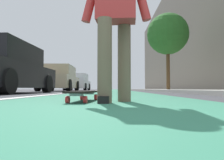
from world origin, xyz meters
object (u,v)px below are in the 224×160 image
Objects in this scene: skater_person at (115,11)px; parked_car_mid at (59,79)px; traffic_light at (99,62)px; street_tree_mid at (168,34)px; skateboard at (83,93)px; parked_car_near at (4,70)px; parked_car_far at (78,83)px.

skater_person reaches higher than parked_car_mid.
traffic_light is (12.09, -1.43, 2.54)m from parked_car_mid.
skater_person is 11.24m from street_tree_mid.
street_tree_mid reaches higher than skateboard.
parked_car_near is at bearing 36.13° from skateboard.
parked_car_far is (13.15, 0.11, -0.00)m from parked_car_near.
skater_person is at bearing -113.29° from skateboard.
parked_car_mid is (6.44, 0.03, 0.01)m from parked_car_near.
parked_car_mid is at bearing 89.23° from street_tree_mid.
skater_person is at bearing 163.62° from street_tree_mid.
traffic_light is (18.52, -1.40, 2.55)m from parked_car_near.
traffic_light reaches higher than parked_car_far.
skater_person is 0.37× the size of parked_car_far.
parked_car_mid is at bearing 173.25° from traffic_light.
traffic_light is at bearing 3.92° from skateboard.
parked_car_near is at bearing 134.84° from street_tree_mid.
parked_car_far is 6.14m from traffic_light.
parked_car_far is at bearing 0.66° from parked_car_mid.
parked_car_far is 0.96× the size of street_tree_mid.
skater_person is 17.66m from parked_car_far.
parked_car_mid is 12.43m from traffic_light.
parked_car_mid reaches higher than parked_car_near.
parked_car_far is (17.33, 3.40, -0.24)m from skater_person.
parked_car_mid is 1.02× the size of parked_car_far.
parked_car_mid reaches higher than parked_car_far.
parked_car_near reaches higher than skateboard.
traffic_light is at bearing -4.32° from parked_car_near.
street_tree_mid is (-12.17, -4.98, 0.10)m from traffic_light.
traffic_light is (22.56, 1.54, 3.16)m from skateboard.
parked_car_near is 18.75m from traffic_light.
street_tree_mid is (-0.09, -6.41, 2.64)m from parked_car_mid.
parked_car_mid is at bearing -179.34° from parked_car_far.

